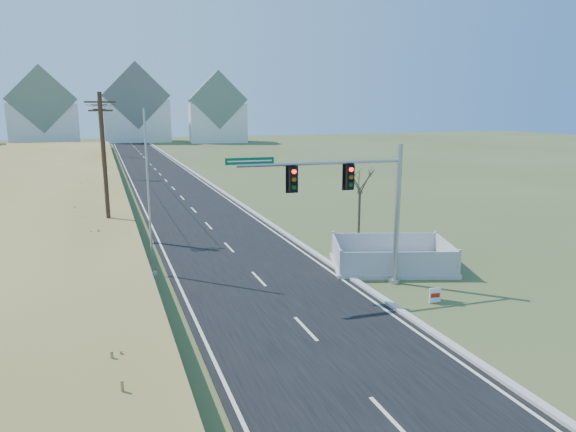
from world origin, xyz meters
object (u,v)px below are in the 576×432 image
object	(u,v)px
bare_tree	(360,179)
fence_enclosure	(391,262)
traffic_signal_mast	(361,200)
open_sign	(435,295)
flagpole	(149,211)

from	to	relation	value
bare_tree	fence_enclosure	bearing A→B (deg)	-96.76
traffic_signal_mast	bare_tree	xyz separation A→B (m)	(3.50, 6.71, -0.08)
traffic_signal_mast	fence_enclosure	distance (m)	5.21
traffic_signal_mast	fence_enclosure	world-z (taller)	traffic_signal_mast
open_sign	flagpole	distance (m)	13.67
open_sign	flagpole	world-z (taller)	flagpole
fence_enclosure	flagpole	bearing A→B (deg)	-175.11
fence_enclosure	bare_tree	bearing A→B (deg)	102.25
flagpole	bare_tree	world-z (taller)	flagpole
open_sign	traffic_signal_mast	bearing A→B (deg)	131.04
traffic_signal_mast	open_sign	world-z (taller)	traffic_signal_mast
traffic_signal_mast	bare_tree	bearing A→B (deg)	65.50
flagpole	bare_tree	xyz separation A→B (m)	(12.22, 1.73, 0.76)
traffic_signal_mast	bare_tree	distance (m)	7.57
fence_enclosure	open_sign	distance (m)	5.02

